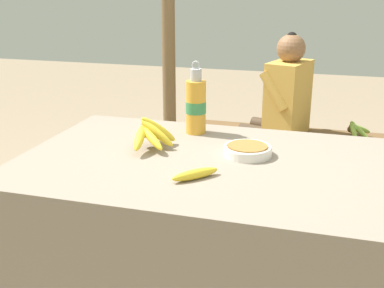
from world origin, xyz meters
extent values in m
cube|color=gray|center=(0.00, 0.00, 0.36)|extent=(1.43, 0.94, 0.71)
sphere|color=#4C381E|center=(-0.28, 0.07, 0.77)|extent=(0.05, 0.05, 0.05)
ellipsoid|color=yellow|center=(-0.27, 0.01, 0.77)|extent=(0.07, 0.17, 0.09)
ellipsoid|color=yellow|center=(-0.23, 0.03, 0.77)|extent=(0.15, 0.13, 0.09)
ellipsoid|color=yellow|center=(-0.22, 0.07, 0.78)|extent=(0.15, 0.03, 0.13)
ellipsoid|color=yellow|center=(-0.23, 0.11, 0.78)|extent=(0.15, 0.12, 0.14)
ellipsoid|color=yellow|center=(-0.27, 0.12, 0.78)|extent=(0.08, 0.14, 0.12)
cylinder|color=white|center=(0.14, 0.09, 0.73)|extent=(0.19, 0.19, 0.03)
torus|color=white|center=(0.14, 0.09, 0.74)|extent=(0.19, 0.19, 0.01)
cylinder|color=olive|center=(0.14, 0.09, 0.75)|extent=(0.15, 0.15, 0.01)
cylinder|color=gold|center=(-0.13, 0.32, 0.83)|extent=(0.09, 0.09, 0.24)
cylinder|color=#38844C|center=(-0.13, 0.32, 0.83)|extent=(0.09, 0.09, 0.05)
cylinder|color=#ADADB2|center=(-0.13, 0.32, 0.97)|extent=(0.05, 0.05, 0.05)
torus|color=#ADADB2|center=(-0.13, 0.32, 1.02)|extent=(0.04, 0.01, 0.04)
ellipsoid|color=yellow|center=(0.01, -0.19, 0.73)|extent=(0.15, 0.15, 0.04)
cube|color=brown|center=(0.20, 1.44, 0.39)|extent=(1.40, 0.32, 0.04)
cube|color=brown|center=(-0.40, 1.32, 0.18)|extent=(0.06, 0.06, 0.37)
cube|color=brown|center=(0.80, 1.32, 0.18)|extent=(0.06, 0.06, 0.37)
cube|color=brown|center=(-0.40, 1.56, 0.18)|extent=(0.06, 0.06, 0.37)
cube|color=brown|center=(0.80, 1.56, 0.18)|extent=(0.06, 0.06, 0.37)
cylinder|color=#473828|center=(-0.09, 1.39, 0.20)|extent=(0.09, 0.09, 0.40)
cylinder|color=#473828|center=(0.02, 1.36, 0.41)|extent=(0.31, 0.17, 0.09)
cylinder|color=#473828|center=(-0.04, 1.57, 0.20)|extent=(0.09, 0.09, 0.40)
cylinder|color=#473828|center=(0.08, 1.54, 0.41)|extent=(0.31, 0.17, 0.09)
cube|color=gold|center=(0.18, 1.41, 0.64)|extent=(0.29, 0.38, 0.48)
cylinder|color=gold|center=(0.11, 1.26, 0.72)|extent=(0.21, 0.12, 0.25)
cylinder|color=gold|center=(0.20, 1.57, 0.72)|extent=(0.21, 0.12, 0.25)
sphere|color=brown|center=(0.18, 1.41, 0.96)|extent=(0.18, 0.18, 0.18)
sphere|color=black|center=(0.18, 1.41, 1.03)|extent=(0.07, 0.07, 0.07)
sphere|color=#4C381E|center=(0.59, 1.44, 0.46)|extent=(0.04, 0.04, 0.04)
ellipsoid|color=olive|center=(0.60, 1.39, 0.46)|extent=(0.07, 0.13, 0.10)
ellipsoid|color=olive|center=(0.64, 1.41, 0.46)|extent=(0.15, 0.10, 0.11)
ellipsoid|color=olive|center=(0.64, 1.47, 0.46)|extent=(0.16, 0.11, 0.09)
ellipsoid|color=olive|center=(0.60, 1.50, 0.47)|extent=(0.08, 0.16, 0.12)
cylinder|color=brown|center=(-0.76, 1.79, 1.23)|extent=(0.10, 0.10, 2.46)
camera|label=1|loc=(0.43, -1.67, 1.35)|focal=45.00mm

